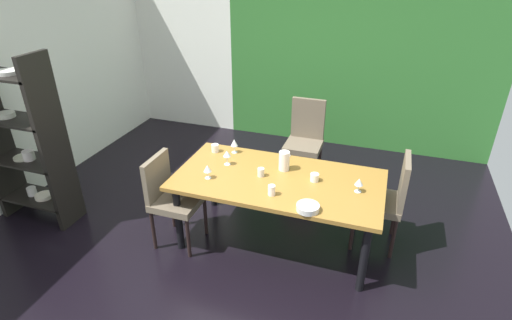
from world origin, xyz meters
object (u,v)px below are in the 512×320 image
object	(u,v)px
wine_glass_left	(227,154)
cup_south	(215,148)
chair_head_far	(305,137)
pitcher_near_shelf	(284,161)
wine_glass_near_window	(359,182)
cup_center	(315,177)
chair_right_far	(387,197)
display_shelf	(23,140)
wine_glass_west	(207,169)
serving_bowl_east	(308,208)
wine_glass_north	(234,143)
dining_table	(278,185)
chair_left_near	(170,195)
cup_front	(272,190)
cup_rear	(261,172)

from	to	relation	value
wine_glass_left	cup_south	size ratio (longest dim) A/B	1.83
chair_head_far	pitcher_near_shelf	size ratio (longest dim) A/B	5.28
wine_glass_near_window	cup_center	distance (m)	0.41
chair_head_far	pitcher_near_shelf	xyz separation A→B (m)	(0.04, -1.20, 0.27)
chair_right_far	display_shelf	distance (m)	3.68
wine_glass_west	serving_bowl_east	distance (m)	1.03
wine_glass_left	cup_center	xyz separation A→B (m)	(0.89, -0.04, -0.08)
wine_glass_north	cup_south	xyz separation A→B (m)	(-0.20, -0.05, -0.07)
chair_right_far	wine_glass_left	xyz separation A→B (m)	(-1.56, -0.21, 0.30)
display_shelf	wine_glass_near_window	distance (m)	3.36
dining_table	display_shelf	size ratio (longest dim) A/B	1.06
serving_bowl_east	chair_right_far	bearing A→B (deg)	49.13
wine_glass_near_window	cup_center	size ratio (longest dim) A/B	1.67
display_shelf	wine_glass_west	bearing A→B (deg)	5.52
wine_glass_left	serving_bowl_east	xyz separation A→B (m)	(0.93, -0.52, -0.09)
dining_table	chair_right_far	world-z (taller)	chair_right_far
chair_left_near	display_shelf	distance (m)	1.65
dining_table	cup_front	size ratio (longest dim) A/B	20.57
cup_rear	wine_glass_north	bearing A→B (deg)	137.60
display_shelf	wine_glass_west	distance (m)	1.98
dining_table	wine_glass_near_window	distance (m)	0.75
chair_left_near	cup_front	size ratio (longest dim) A/B	9.82
serving_bowl_east	dining_table	bearing A→B (deg)	131.63
cup_south	chair_left_near	bearing A→B (deg)	-108.26
wine_glass_west	wine_glass_left	size ratio (longest dim) A/B	0.90
chair_head_far	serving_bowl_east	distance (m)	1.85
chair_right_far	cup_south	size ratio (longest dim) A/B	11.66
dining_table	wine_glass_west	xyz separation A→B (m)	(-0.63, -0.21, 0.18)
cup_south	serving_bowl_east	bearing A→B (deg)	-32.63
display_shelf	cup_front	distance (m)	2.62
wine_glass_left	chair_left_near	bearing A→B (deg)	-137.01
wine_glass_north	cup_south	world-z (taller)	wine_glass_north
cup_rear	chair_right_far	bearing A→B (deg)	15.21
dining_table	chair_head_far	bearing A→B (deg)	91.55
wine_glass_north	cup_south	bearing A→B (deg)	-166.21
chair_head_far	wine_glass_north	size ratio (longest dim) A/B	6.80
chair_right_far	serving_bowl_east	bearing A→B (deg)	139.13
chair_left_near	cup_center	size ratio (longest dim) A/B	11.64
cup_south	cup_front	xyz separation A→B (m)	(0.81, -0.62, 0.01)
wine_glass_north	cup_rear	bearing A→B (deg)	-42.40
chair_left_near	display_shelf	xyz separation A→B (m)	(-1.60, -0.09, 0.38)
cup_rear	cup_south	size ratio (longest dim) A/B	0.97
wine_glass_west	cup_center	xyz separation A→B (m)	(0.96, 0.27, -0.06)
wine_glass_near_window	cup_south	bearing A→B (deg)	168.11
wine_glass_near_window	wine_glass_north	distance (m)	1.37
wine_glass_left	cup_center	bearing A→B (deg)	-2.41
wine_glass_west	cup_front	size ratio (longest dim) A/B	1.46
chair_head_far	cup_south	size ratio (longest dim) A/B	12.24
wine_glass_near_window	pitcher_near_shelf	world-z (taller)	pitcher_near_shelf
chair_right_far	wine_glass_near_window	bearing A→B (deg)	138.68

